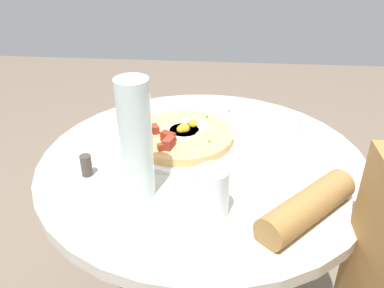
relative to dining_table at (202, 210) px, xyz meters
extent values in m
cylinder|color=beige|center=(0.00, 0.00, 0.16)|extent=(0.85, 0.85, 0.03)
cylinder|color=#333338|center=(0.00, 0.00, -0.21)|extent=(0.10, 0.10, 0.70)
cylinder|color=olive|center=(-0.22, -0.23, 0.20)|extent=(0.24, 0.23, 0.07)
cylinder|color=white|center=(0.08, 0.06, 0.18)|extent=(0.32, 0.32, 0.01)
cylinder|color=tan|center=(0.08, 0.06, 0.20)|extent=(0.29, 0.29, 0.02)
cylinder|color=white|center=(0.11, 0.04, 0.21)|extent=(0.09, 0.09, 0.01)
sphere|color=yellow|center=(0.11, 0.04, 0.22)|extent=(0.03, 0.03, 0.03)
cylinder|color=white|center=(0.07, 0.07, 0.21)|extent=(0.09, 0.09, 0.01)
sphere|color=yellow|center=(0.07, 0.07, 0.22)|extent=(0.03, 0.03, 0.03)
cylinder|color=white|center=(0.08, 0.06, 0.21)|extent=(0.08, 0.08, 0.01)
sphere|color=yellow|center=(0.08, 0.06, 0.22)|extent=(0.03, 0.03, 0.03)
cube|color=maroon|center=(0.07, 0.14, 0.22)|extent=(0.03, 0.03, 0.02)
cube|color=maroon|center=(0.02, 0.09, 0.22)|extent=(0.04, 0.04, 0.03)
cube|color=maroon|center=(-0.01, 0.09, 0.22)|extent=(0.04, 0.03, 0.03)
cube|color=maroon|center=(0.08, 0.16, 0.22)|extent=(0.03, 0.02, 0.02)
cube|color=maroon|center=(-0.02, 0.10, 0.22)|extent=(0.03, 0.03, 0.02)
cube|color=maroon|center=(0.07, 0.15, 0.22)|extent=(0.03, 0.03, 0.02)
cube|color=maroon|center=(0.04, 0.16, 0.22)|extent=(0.04, 0.02, 0.02)
cube|color=#387F2D|center=(-0.01, 0.12, 0.21)|extent=(0.01, 0.01, 0.00)
cube|color=#387F2D|center=(0.03, -0.01, 0.21)|extent=(0.01, 0.01, 0.00)
cube|color=#387F2D|center=(0.17, 0.00, 0.21)|extent=(0.00, 0.01, 0.00)
cube|color=#387F2D|center=(0.11, 0.08, 0.21)|extent=(0.01, 0.01, 0.00)
cube|color=#387F2D|center=(0.09, 0.02, 0.21)|extent=(0.01, 0.00, 0.00)
cube|color=#387F2D|center=(0.06, 0.06, 0.21)|extent=(0.01, 0.01, 0.00)
cylinder|color=white|center=(-0.07, -0.27, 0.18)|extent=(0.18, 0.18, 0.01)
cube|color=white|center=(0.22, -0.19, 0.18)|extent=(0.19, 0.21, 0.00)
cube|color=silver|center=(0.24, -0.20, 0.18)|extent=(0.07, 0.17, 0.00)
cube|color=silver|center=(0.20, -0.18, 0.18)|extent=(0.07, 0.17, 0.00)
cylinder|color=silver|center=(-0.22, -0.03, 0.23)|extent=(0.07, 0.07, 0.11)
cylinder|color=silver|center=(-0.16, 0.14, 0.31)|extent=(0.07, 0.07, 0.28)
cylinder|color=white|center=(0.28, -0.05, 0.20)|extent=(0.03, 0.03, 0.06)
cylinder|color=#3F3833|center=(-0.10, 0.28, 0.20)|extent=(0.03, 0.03, 0.05)
camera|label=1|loc=(-0.90, -0.05, 0.73)|focal=37.65mm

